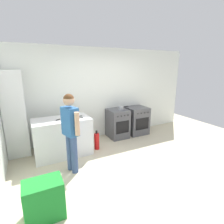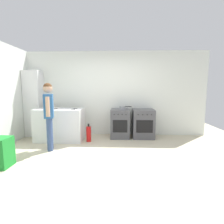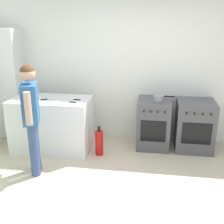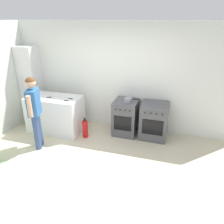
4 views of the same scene
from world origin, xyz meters
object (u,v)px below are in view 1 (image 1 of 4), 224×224
Objects in this scene: knife_bread at (76,117)px; knife_carving at (61,119)px; knife_utility at (78,118)px; recycling_crate_lower at (45,208)px; oven_right at (137,120)px; recycling_crate_upper at (43,191)px; pot at (121,108)px; oven_left at (118,123)px; person at (70,127)px; larder_cabinet at (15,115)px; fire_extinguisher at (97,141)px.

knife_carving is at bearing -175.60° from knife_bread.
knife_utility is 2.04m from recycling_crate_lower.
recycling_crate_upper is (-3.01, -2.13, -0.01)m from oven_right.
pot is at bearing 11.71° from knife_bread.
person is (-1.68, -1.17, 0.52)m from oven_left.
oven_right is at bearing -1.75° from larder_cabinet.
oven_right is 0.53× the size of person.
oven_left is 2.11m from person.
recycling_crate_lower is at bearing 0.00° from recycling_crate_upper.
recycling_crate_lower is at bearing -139.18° from pot.
larder_cabinet is at bearing 98.40° from recycling_crate_upper.
oven_right is 2.42× the size of knife_bread.
oven_right is 0.79m from pot.
knife_utility reaches higher than oven_left.
oven_right is at bearing 35.22° from recycling_crate_upper.
fire_extinguisher is 2.20m from recycling_crate_lower.
larder_cabinet is at bearing 161.95° from fire_extinguisher.
larder_cabinet is at bearing 178.25° from oven_right.
oven_right is 3.70m from recycling_crate_lower.
oven_left is 1.00× the size of oven_right.
oven_left is at bearing -180.00° from oven_right.
oven_right is 3.39m from larder_cabinet.
oven_right is 2.13m from knife_bread.
larder_cabinet is (-0.97, 1.27, 0.06)m from person.
knife_utility is 0.48× the size of recycling_crate_lower.
oven_right is 1.65m from fire_extinguisher.
knife_utility is 0.74m from person.
fire_extinguisher is 0.25× the size of larder_cabinet.
recycling_crate_lower is (-3.01, -2.13, -0.29)m from oven_right.
oven_right is at bearing 35.22° from recycling_crate_lower.
knife_utility is 0.83m from fire_extinguisher.
recycling_crate_upper is at bearing -139.18° from pot.
oven_left is at bearing -2.21° from larder_cabinet.
person is 1.60m from larder_cabinet.
person is at bearing -153.75° from oven_right.
knife_bread is at bearing 166.02° from fire_extinguisher.
knife_bread is at bearing -19.52° from larder_cabinet.
knife_utility is at bearing 58.53° from recycling_crate_lower.
oven_right is (0.69, 0.00, 0.00)m from oven_left.
knife_carving is 0.58× the size of recycling_crate_lower.
knife_bread is 1.40× the size of knife_utility.
person is (-1.75, -1.11, 0.04)m from pot.
oven_left is 2.41× the size of pot.
oven_left is at bearing 137.39° from pot.
oven_left is 0.53× the size of person.
recycling_crate_lower is at bearing -118.66° from knife_bread.
oven_right is 0.42× the size of larder_cabinet.
oven_left reaches higher than recycling_crate_upper.
recycling_crate_upper is (-0.62, -1.74, -0.48)m from knife_carving.
oven_right is at bearing 26.25° from person.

